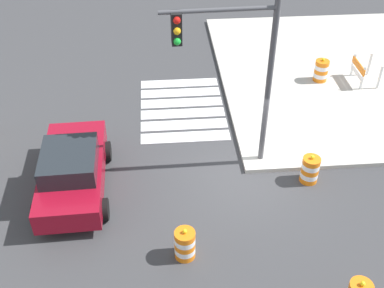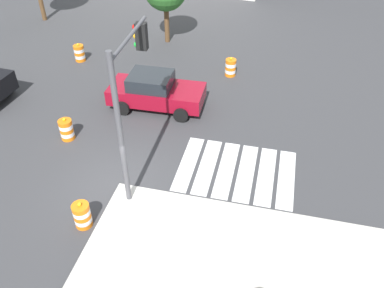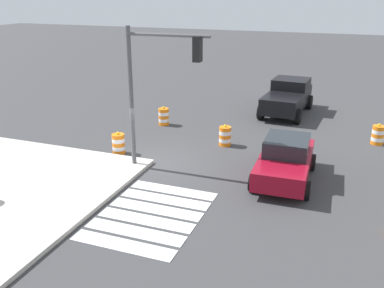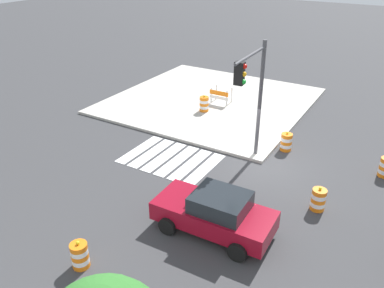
{
  "view_description": "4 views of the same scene",
  "coord_description": "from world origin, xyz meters",
  "px_view_note": "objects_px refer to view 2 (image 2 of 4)",
  "views": [
    {
      "loc": [
        -11.45,
        2.67,
        10.29
      ],
      "look_at": [
        -0.33,
        1.77,
        1.6
      ],
      "focal_mm": 44.66,
      "sensor_mm": 36.0,
      "label": 1
    },
    {
      "loc": [
        4.96,
        -9.48,
        10.22
      ],
      "look_at": [
        2.46,
        1.03,
        1.62
      ],
      "focal_mm": 37.27,
      "sensor_mm": 36.0,
      "label": 2
    },
    {
      "loc": [
        14.97,
        7.34,
        6.93
      ],
      "look_at": [
        0.54,
        1.92,
        1.29
      ],
      "focal_mm": 39.82,
      "sensor_mm": 36.0,
      "label": 3
    },
    {
      "loc": [
        -5.3,
        15.37,
        9.29
      ],
      "look_at": [
        2.39,
        2.47,
        1.54
      ],
      "focal_mm": 36.4,
      "sensor_mm": 36.0,
      "label": 4
    }
  ],
  "objects_px": {
    "traffic_barrel_crosswalk_end": "(231,67)",
    "traffic_light_pole": "(129,87)",
    "sports_car": "(155,91)",
    "traffic_barrel_far_curb": "(79,53)",
    "traffic_barrel_near_corner": "(67,130)",
    "traffic_barrel_median_near": "(82,215)"
  },
  "relations": [
    {
      "from": "traffic_barrel_crosswalk_end",
      "to": "traffic_barrel_median_near",
      "type": "xyz_separation_m",
      "value": [
        -3.05,
        -11.08,
        0.0
      ]
    },
    {
      "from": "traffic_barrel_near_corner",
      "to": "traffic_barrel_far_curb",
      "type": "relative_size",
      "value": 1.0
    },
    {
      "from": "traffic_barrel_median_near",
      "to": "traffic_light_pole",
      "type": "relative_size",
      "value": 0.19
    },
    {
      "from": "sports_car",
      "to": "traffic_barrel_far_curb",
      "type": "bearing_deg",
      "value": 147.81
    },
    {
      "from": "sports_car",
      "to": "traffic_light_pole",
      "type": "bearing_deg",
      "value": -80.05
    },
    {
      "from": "traffic_barrel_crosswalk_end",
      "to": "traffic_light_pole",
      "type": "distance_m",
      "value": 9.49
    },
    {
      "from": "traffic_barrel_near_corner",
      "to": "traffic_light_pole",
      "type": "height_order",
      "value": "traffic_light_pole"
    },
    {
      "from": "traffic_barrel_far_curb",
      "to": "traffic_light_pole",
      "type": "distance_m",
      "value": 11.05
    },
    {
      "from": "traffic_barrel_far_curb",
      "to": "traffic_light_pole",
      "type": "xyz_separation_m",
      "value": [
        6.37,
        -8.34,
        3.46
      ]
    },
    {
      "from": "traffic_barrel_far_curb",
      "to": "traffic_light_pole",
      "type": "height_order",
      "value": "traffic_light_pole"
    },
    {
      "from": "sports_car",
      "to": "traffic_barrel_median_near",
      "type": "distance_m",
      "value": 7.35
    },
    {
      "from": "traffic_barrel_median_near",
      "to": "traffic_barrel_crosswalk_end",
      "type": "bearing_deg",
      "value": 74.6
    },
    {
      "from": "traffic_barrel_near_corner",
      "to": "traffic_light_pole",
      "type": "distance_m",
      "value": 5.33
    },
    {
      "from": "traffic_barrel_crosswalk_end",
      "to": "traffic_light_pole",
      "type": "bearing_deg",
      "value": -103.3
    },
    {
      "from": "traffic_barrel_crosswalk_end",
      "to": "traffic_barrel_far_curb",
      "type": "distance_m",
      "value": 8.41
    },
    {
      "from": "traffic_barrel_median_near",
      "to": "traffic_light_pole",
      "type": "distance_m",
      "value": 4.37
    },
    {
      "from": "sports_car",
      "to": "traffic_barrel_near_corner",
      "type": "distance_m",
      "value": 4.31
    },
    {
      "from": "traffic_barrel_near_corner",
      "to": "traffic_barrel_median_near",
      "type": "relative_size",
      "value": 1.0
    },
    {
      "from": "traffic_barrel_crosswalk_end",
      "to": "traffic_light_pole",
      "type": "height_order",
      "value": "traffic_light_pole"
    },
    {
      "from": "traffic_barrel_median_near",
      "to": "traffic_light_pole",
      "type": "xyz_separation_m",
      "value": [
        1.02,
        2.48,
        3.46
      ]
    },
    {
      "from": "traffic_barrel_near_corner",
      "to": "traffic_barrel_crosswalk_end",
      "type": "height_order",
      "value": "same"
    },
    {
      "from": "traffic_barrel_far_curb",
      "to": "sports_car",
      "type": "bearing_deg",
      "value": -32.19
    }
  ]
}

